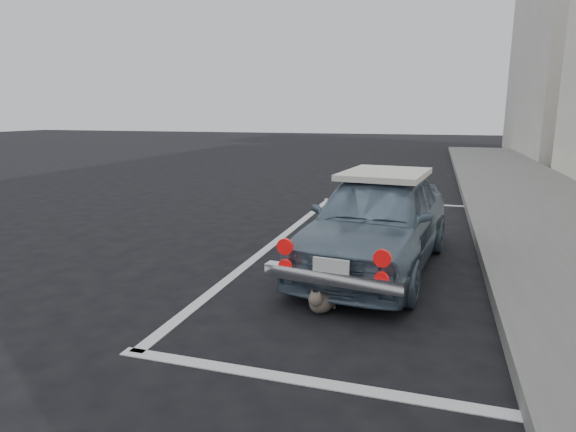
# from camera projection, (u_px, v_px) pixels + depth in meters

# --- Properties ---
(ground) EXTENTS (80.00, 80.00, 0.00)m
(ground) POSITION_uv_depth(u_px,v_px,m) (268.00, 340.00, 3.89)
(ground) COLOR black
(ground) RESTS_ON ground
(building_far) EXTENTS (3.50, 10.00, 8.00)m
(building_far) POSITION_uv_depth(u_px,v_px,m) (571.00, 59.00, 19.93)
(building_far) COLOR beige
(building_far) RESTS_ON ground
(pline_rear) EXTENTS (3.00, 0.12, 0.01)m
(pline_rear) POSITION_uv_depth(u_px,v_px,m) (313.00, 382.00, 3.28)
(pline_rear) COLOR silver
(pline_rear) RESTS_ON ground
(pline_front) EXTENTS (3.00, 0.12, 0.01)m
(pline_front) POSITION_uv_depth(u_px,v_px,m) (396.00, 203.00, 9.82)
(pline_front) COLOR silver
(pline_front) RESTS_ON ground
(pline_side) EXTENTS (0.12, 7.00, 0.01)m
(pline_side) POSITION_uv_depth(u_px,v_px,m) (278.00, 240.00, 6.95)
(pline_side) COLOR silver
(pline_side) RESTS_ON ground
(retro_coupe) EXTENTS (1.73, 3.48, 1.14)m
(retro_coupe) POSITION_uv_depth(u_px,v_px,m) (377.00, 219.00, 5.65)
(retro_coupe) COLOR slate
(retro_coupe) RESTS_ON ground
(cat) EXTENTS (0.27, 0.48, 0.26)m
(cat) POSITION_uv_depth(u_px,v_px,m) (321.00, 300.00, 4.41)
(cat) COLOR #6A5A51
(cat) RESTS_ON ground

